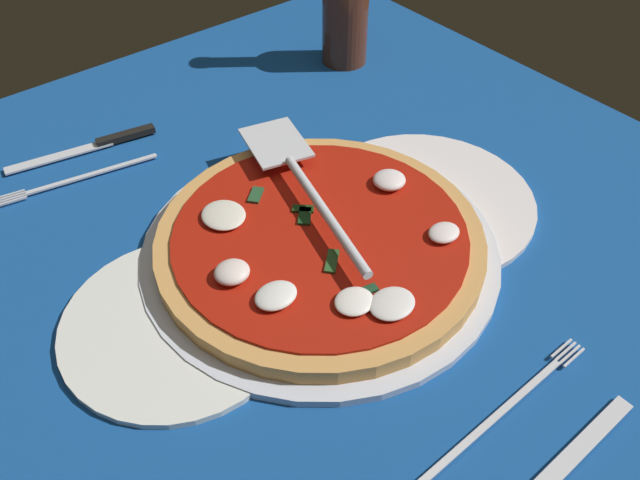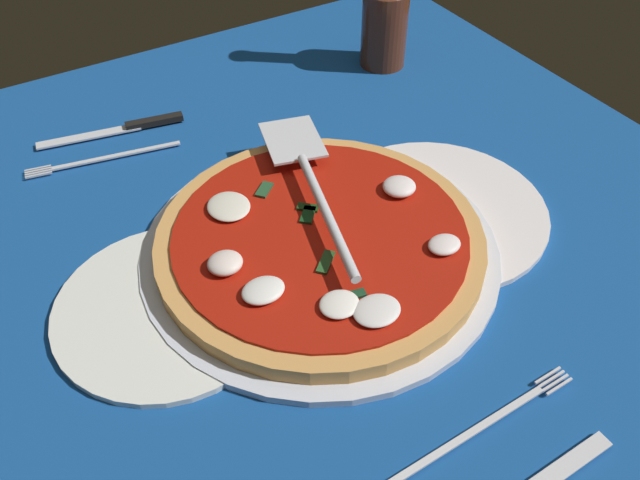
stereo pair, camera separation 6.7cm
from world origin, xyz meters
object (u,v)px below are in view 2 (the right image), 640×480
pizza (320,240)px  place_setting_near (481,479)px  place_setting_far (116,145)px  dinner_plate_right (435,211)px  pizza_server (310,178)px  dinner_plate_left (169,308)px  beer_bottle (386,9)px

pizza → place_setting_near: (-1.97, -27.21, -1.87)cm
pizza → place_setting_far: (-11.92, 29.33, -1.87)cm
dinner_plate_right → pizza_server: size_ratio=0.91×
dinner_plate_left → place_setting_near: size_ratio=0.96×
beer_bottle → pizza_server: bearing=-138.2°
pizza → dinner_plate_left: bearing=176.4°
dinner_plate_right → pizza_server: 14.41cm
place_setting_far → beer_bottle: 40.75cm
place_setting_near → dinner_plate_right: bearing=57.4°
place_setting_near → place_setting_far: same height
dinner_plate_right → place_setting_near: size_ratio=1.08×
place_setting_near → beer_bottle: bearing=60.9°
place_setting_far → dinner_plate_right: bearing=141.3°
pizza → place_setting_far: bearing=112.1°
dinner_plate_left → beer_bottle: bearing=32.5°
dinner_plate_right → beer_bottle: size_ratio=1.07×
dinner_plate_left → dinner_plate_right: bearing=-3.8°
beer_bottle → dinner_plate_left: bearing=-147.5°
place_setting_near → pizza_server: bearing=81.2°
place_setting_near → beer_bottle: 64.29cm
pizza → beer_bottle: 40.86cm
place_setting_near → dinner_plate_left: bearing=115.6°
dinner_plate_left → pizza: 16.24cm
dinner_plate_left → pizza: (16.12, -1.00, 1.73)cm
pizza_server → place_setting_far: pizza_server is taller
pizza_server → beer_bottle: size_ratio=1.18×
pizza → place_setting_far: pizza is taller
beer_bottle → place_setting_near: bearing=-118.0°
dinner_plate_left → pizza_server: size_ratio=0.80×
dinner_plate_left → dinner_plate_right: (30.29, -2.00, 0.00)cm
dinner_plate_right → pizza_server: bearing=147.6°
pizza_server → place_setting_near: (-4.56, -33.56, -4.56)cm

